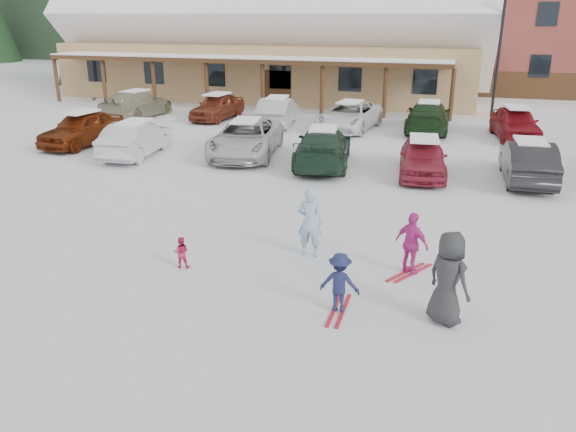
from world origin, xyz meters
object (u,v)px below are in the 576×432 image
(child_navy, at_px, (340,283))
(parked_car_12, at_px, (515,123))
(adult_skier, at_px, (310,222))
(child_magenta, at_px, (412,244))
(parked_car_5, at_px, (528,161))
(day_lodge, at_px, (271,38))
(parked_car_0, at_px, (82,129))
(parked_car_4, at_px, (423,157))
(parked_car_11, at_px, (428,117))
(parked_car_3, at_px, (323,147))
(parked_car_8, at_px, (217,107))
(parked_car_9, at_px, (277,111))
(parked_car_7, at_px, (136,104))
(lamp_post, at_px, (499,48))
(parked_car_2, at_px, (246,138))
(bystander_dark, at_px, (448,278))
(toddler_red, at_px, (181,252))
(parked_car_10, at_px, (349,116))
(parked_car_1, at_px, (136,139))

(child_navy, height_order, parked_car_12, parked_car_12)
(adult_skier, height_order, child_magenta, adult_skier)
(child_magenta, xyz_separation_m, parked_car_5, (3.21, 8.70, -0.01))
(parked_car_5, bearing_deg, day_lodge, -51.99)
(day_lodge, bearing_deg, parked_car_0, -99.20)
(parked_car_4, height_order, parked_car_11, parked_car_11)
(child_navy, xyz_separation_m, parked_car_3, (-2.92, 10.90, 0.10))
(parked_car_8, bearing_deg, parked_car_9, -6.41)
(parked_car_5, distance_m, parked_car_11, 8.92)
(parked_car_3, xyz_separation_m, parked_car_7, (-12.46, 7.23, 0.03))
(lamp_post, xyz_separation_m, parked_car_7, (-19.17, -6.42, -2.98))
(parked_car_2, bearing_deg, parked_car_5, -12.37)
(parked_car_2, distance_m, parked_car_9, 6.68)
(parked_car_11, bearing_deg, parked_car_12, 170.42)
(bystander_dark, height_order, parked_car_7, bystander_dark)
(adult_skier, bearing_deg, child_magenta, 171.43)
(parked_car_7, distance_m, parked_car_9, 8.30)
(day_lodge, relative_size, parked_car_9, 6.49)
(adult_skier, relative_size, parked_car_9, 0.38)
(day_lodge, distance_m, parked_car_7, 12.41)
(parked_car_3, distance_m, parked_car_7, 14.41)
(parked_car_7, bearing_deg, parked_car_3, 152.56)
(toddler_red, bearing_deg, parked_car_5, -146.14)
(bystander_dark, bearing_deg, toddler_red, 31.93)
(lamp_post, relative_size, parked_car_4, 1.64)
(day_lodge, height_order, lamp_post, day_lodge)
(adult_skier, height_order, parked_car_11, adult_skier)
(adult_skier, bearing_deg, parked_car_3, -79.67)
(lamp_post, bearing_deg, parked_car_7, -161.47)
(lamp_post, bearing_deg, child_magenta, -96.61)
(adult_skier, height_order, parked_car_12, adult_skier)
(day_lodge, xyz_separation_m, parked_car_5, (15.47, -18.48, -3.23))
(parked_car_4, height_order, parked_car_12, parked_car_12)
(parked_car_3, bearing_deg, parked_car_2, -19.86)
(child_navy, bearing_deg, parked_car_7, -50.00)
(child_navy, relative_size, parked_car_0, 0.28)
(child_magenta, height_order, parked_car_3, child_magenta)
(parked_car_10, xyz_separation_m, parked_car_11, (3.82, 0.67, 0.03))
(parked_car_9, relative_size, parked_car_12, 1.03)
(parked_car_2, distance_m, parked_car_4, 7.25)
(parked_car_0, height_order, parked_car_10, parked_car_0)
(adult_skier, height_order, parked_car_8, adult_skier)
(child_magenta, distance_m, parked_car_7, 23.03)
(parked_car_11, bearing_deg, parked_car_2, 46.15)
(child_navy, bearing_deg, child_magenta, -119.46)
(parked_car_3, bearing_deg, parked_car_0, -10.90)
(child_navy, distance_m, child_magenta, 2.46)
(parked_car_1, xyz_separation_m, parked_car_7, (-4.76, 7.94, 0.04))
(day_lodge, relative_size, toddler_red, 38.52)
(bystander_dark, relative_size, parked_car_10, 0.36)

